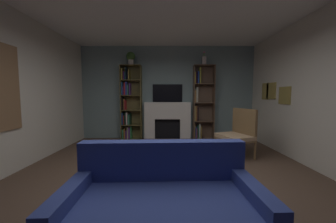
# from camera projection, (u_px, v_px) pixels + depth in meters

# --- Properties ---
(ground_plane) EXTENTS (7.47, 7.47, 0.00)m
(ground_plane) POSITION_uv_depth(u_px,v_px,m) (168.00, 182.00, 2.97)
(ground_plane) COLOR brown
(wall_back_accent) EXTENTS (5.45, 0.06, 2.87)m
(wall_back_accent) POSITION_uv_depth(u_px,v_px,m) (168.00, 93.00, 5.98)
(wall_back_accent) COLOR gray
(wall_back_accent) RESTS_ON ground_plane
(fireplace) EXTENTS (1.52, 0.53, 1.15)m
(fireplace) POSITION_uv_depth(u_px,v_px,m) (168.00, 120.00, 5.90)
(fireplace) COLOR white
(fireplace) RESTS_ON ground_plane
(tv) EXTENTS (0.92, 0.06, 0.54)m
(tv) POSITION_uv_depth(u_px,v_px,m) (168.00, 93.00, 5.92)
(tv) COLOR black
(tv) RESTS_ON fireplace
(bookshelf_left) EXTENTS (0.63, 0.31, 2.27)m
(bookshelf_left) POSITION_uv_depth(u_px,v_px,m) (130.00, 104.00, 5.87)
(bookshelf_left) COLOR brown
(bookshelf_left) RESTS_ON ground_plane
(bookshelf_right) EXTENTS (0.63, 0.32, 2.27)m
(bookshelf_right) POSITION_uv_depth(u_px,v_px,m) (201.00, 104.00, 5.86)
(bookshelf_right) COLOR brown
(bookshelf_right) RESTS_ON ground_plane
(potted_plant) EXTENTS (0.26, 0.26, 0.39)m
(potted_plant) POSITION_uv_depth(u_px,v_px,m) (131.00, 58.00, 5.72)
(potted_plant) COLOR beige
(potted_plant) RESTS_ON bookshelf_left
(vase_with_flowers) EXTENTS (0.13, 0.13, 0.41)m
(vase_with_flowers) POSITION_uv_depth(u_px,v_px,m) (205.00, 60.00, 5.72)
(vase_with_flowers) COLOR silver
(vase_with_flowers) RESTS_ON bookshelf_right
(couch) EXTENTS (1.77, 0.97, 0.86)m
(couch) POSITION_uv_depth(u_px,v_px,m) (164.00, 211.00, 1.75)
(couch) COLOR #2F4088
(couch) RESTS_ON ground_plane
(armchair) EXTENTS (0.78, 0.85, 1.06)m
(armchair) POSITION_uv_depth(u_px,v_px,m) (239.00, 133.00, 4.19)
(armchair) COLOR brown
(armchair) RESTS_ON ground_plane
(coffee_table) EXTENTS (0.80, 0.41, 0.36)m
(coffee_table) POSITION_uv_depth(u_px,v_px,m) (165.00, 173.00, 2.56)
(coffee_table) COLOR brown
(coffee_table) RESTS_ON ground_plane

